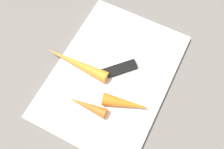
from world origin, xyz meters
TOP-DOWN VIEW (x-y plane):
  - ground_plane at (0.00, 0.00)m, footprint 1.40×1.40m
  - cutting_board at (0.00, 0.00)m, footprint 0.36×0.26m
  - knife at (-0.02, 0.02)m, footprint 0.16×0.15m
  - carrot_longest at (0.02, -0.09)m, footprint 0.03×0.16m
  - carrot_medium at (0.05, 0.06)m, footprint 0.06×0.11m
  - carrot_shortest at (0.10, -0.01)m, footprint 0.03×0.09m

SIDE VIEW (x-z plane):
  - ground_plane at x=0.00m, z-range 0.00..0.00m
  - cutting_board at x=0.00m, z-range 0.00..0.01m
  - knife at x=-0.02m, z-range 0.01..0.02m
  - carrot_shortest at x=0.10m, z-range 0.01..0.04m
  - carrot_longest at x=0.02m, z-range 0.01..0.04m
  - carrot_medium at x=0.05m, z-range 0.01..0.04m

